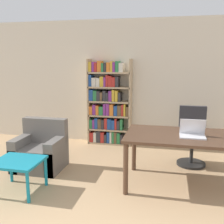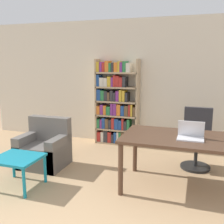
{
  "view_description": "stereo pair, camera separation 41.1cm",
  "coord_description": "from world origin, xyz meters",
  "px_view_note": "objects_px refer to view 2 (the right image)",
  "views": [
    {
      "loc": [
        0.56,
        -1.16,
        1.81
      ],
      "look_at": [
        -0.31,
        2.78,
        1.03
      ],
      "focal_mm": 42.0,
      "sensor_mm": 36.0,
      "label": 1
    },
    {
      "loc": [
        0.96,
        -1.05,
        1.81
      ],
      "look_at": [
        -0.31,
        2.78,
        1.03
      ],
      "focal_mm": 42.0,
      "sensor_mm": 36.0,
      "label": 2
    }
  ],
  "objects_px": {
    "desk": "(186,143)",
    "armchair": "(44,150)",
    "bookshelf": "(115,105)",
    "office_chair": "(197,140)",
    "side_table_blue": "(17,161)",
    "laptop": "(191,135)"
  },
  "relations": [
    {
      "from": "side_table_blue",
      "to": "bookshelf",
      "type": "bearing_deg",
      "value": 73.71
    },
    {
      "from": "office_chair",
      "to": "armchair",
      "type": "distance_m",
      "value": 2.67
    },
    {
      "from": "desk",
      "to": "armchair",
      "type": "height_order",
      "value": "armchair"
    },
    {
      "from": "office_chair",
      "to": "armchair",
      "type": "bearing_deg",
      "value": -163.06
    },
    {
      "from": "office_chair",
      "to": "bookshelf",
      "type": "bearing_deg",
      "value": 154.86
    },
    {
      "from": "side_table_blue",
      "to": "office_chair",
      "type": "bearing_deg",
      "value": 33.37
    },
    {
      "from": "laptop",
      "to": "office_chair",
      "type": "distance_m",
      "value": 1.07
    },
    {
      "from": "laptop",
      "to": "armchair",
      "type": "xyz_separation_m",
      "value": [
        -2.46,
        0.23,
        -0.55
      ]
    },
    {
      "from": "armchair",
      "to": "bookshelf",
      "type": "height_order",
      "value": "bookshelf"
    },
    {
      "from": "office_chair",
      "to": "side_table_blue",
      "type": "bearing_deg",
      "value": -146.63
    },
    {
      "from": "office_chair",
      "to": "side_table_blue",
      "type": "height_order",
      "value": "office_chair"
    },
    {
      "from": "office_chair",
      "to": "armchair",
      "type": "xyz_separation_m",
      "value": [
        -2.54,
        -0.78,
        -0.19
      ]
    },
    {
      "from": "bookshelf",
      "to": "laptop",
      "type": "bearing_deg",
      "value": -47.79
    },
    {
      "from": "desk",
      "to": "office_chair",
      "type": "height_order",
      "value": "office_chair"
    },
    {
      "from": "office_chair",
      "to": "bookshelf",
      "type": "height_order",
      "value": "bookshelf"
    },
    {
      "from": "laptop",
      "to": "armchair",
      "type": "bearing_deg",
      "value": 174.68
    },
    {
      "from": "office_chair",
      "to": "side_table_blue",
      "type": "xyz_separation_m",
      "value": [
        -2.45,
        -1.61,
        -0.08
      ]
    },
    {
      "from": "desk",
      "to": "armchair",
      "type": "xyz_separation_m",
      "value": [
        -2.4,
        0.17,
        -0.41
      ]
    },
    {
      "from": "desk",
      "to": "armchair",
      "type": "distance_m",
      "value": 2.44
    },
    {
      "from": "armchair",
      "to": "bookshelf",
      "type": "distance_m",
      "value": 1.88
    },
    {
      "from": "desk",
      "to": "laptop",
      "type": "relative_size",
      "value": 5.08
    },
    {
      "from": "side_table_blue",
      "to": "desk",
      "type": "bearing_deg",
      "value": 16.17
    }
  ]
}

